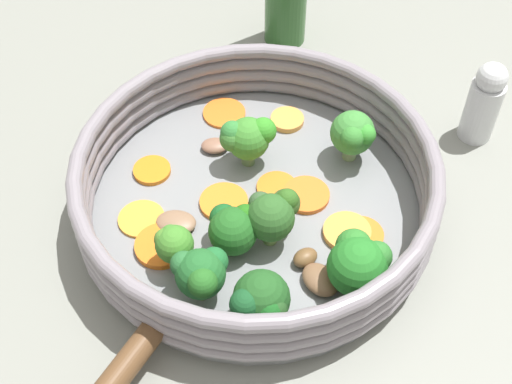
# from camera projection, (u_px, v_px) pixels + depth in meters

# --- Properties ---
(ground_plane) EXTENTS (4.00, 4.00, 0.00)m
(ground_plane) POSITION_uv_depth(u_px,v_px,m) (256.00, 213.00, 0.64)
(ground_plane) COLOR gray
(skillet) EXTENTS (0.30, 0.30, 0.01)m
(skillet) POSITION_uv_depth(u_px,v_px,m) (256.00, 208.00, 0.64)
(skillet) COLOR gray
(skillet) RESTS_ON ground_plane
(skillet_rim_wall) EXTENTS (0.31, 0.31, 0.06)m
(skillet_rim_wall) POSITION_uv_depth(u_px,v_px,m) (256.00, 182.00, 0.61)
(skillet_rim_wall) COLOR gray
(skillet_rim_wall) RESTS_ON skillet
(skillet_rivet_left) EXTENTS (0.01, 0.01, 0.01)m
(skillet_rivet_left) POSITION_uv_depth(u_px,v_px,m) (122.00, 294.00, 0.56)
(skillet_rivet_left) COLOR gray
(skillet_rivet_left) RESTS_ON skillet
(skillet_rivet_right) EXTENTS (0.01, 0.01, 0.01)m
(skillet_rivet_right) POSITION_uv_depth(u_px,v_px,m) (212.00, 343.00, 0.54)
(skillet_rivet_right) COLOR gray
(skillet_rivet_right) RESTS_ON skillet
(carrot_slice_0) EXTENTS (0.06, 0.06, 0.01)m
(carrot_slice_0) POSITION_uv_depth(u_px,v_px,m) (161.00, 246.00, 0.60)
(carrot_slice_0) COLOR orange
(carrot_slice_0) RESTS_ON skillet
(carrot_slice_1) EXTENTS (0.04, 0.04, 0.00)m
(carrot_slice_1) POSITION_uv_depth(u_px,v_px,m) (279.00, 189.00, 0.64)
(carrot_slice_1) COLOR orange
(carrot_slice_1) RESTS_ON skillet
(carrot_slice_2) EXTENTS (0.04, 0.04, 0.01)m
(carrot_slice_2) POSITION_uv_depth(u_px,v_px,m) (287.00, 120.00, 0.69)
(carrot_slice_2) COLOR #EE9740
(carrot_slice_2) RESTS_ON skillet
(carrot_slice_3) EXTENTS (0.05, 0.05, 0.00)m
(carrot_slice_3) POSITION_uv_depth(u_px,v_px,m) (361.00, 235.00, 0.60)
(carrot_slice_3) COLOR orange
(carrot_slice_3) RESTS_ON skillet
(carrot_slice_4) EXTENTS (0.05, 0.05, 0.00)m
(carrot_slice_4) POSITION_uv_depth(u_px,v_px,m) (306.00, 195.00, 0.63)
(carrot_slice_4) COLOR orange
(carrot_slice_4) RESTS_ON skillet
(carrot_slice_5) EXTENTS (0.05, 0.05, 0.00)m
(carrot_slice_5) POSITION_uv_depth(u_px,v_px,m) (152.00, 170.00, 0.65)
(carrot_slice_5) COLOR orange
(carrot_slice_5) RESTS_ON skillet
(carrot_slice_6) EXTENTS (0.04, 0.04, 0.00)m
(carrot_slice_6) POSITION_uv_depth(u_px,v_px,m) (141.00, 219.00, 0.62)
(carrot_slice_6) COLOR orange
(carrot_slice_6) RESTS_ON skillet
(carrot_slice_7) EXTENTS (0.05, 0.05, 0.01)m
(carrot_slice_7) POSITION_uv_depth(u_px,v_px,m) (347.00, 232.00, 0.61)
(carrot_slice_7) COLOR orange
(carrot_slice_7) RESTS_ON skillet
(carrot_slice_8) EXTENTS (0.06, 0.06, 0.00)m
(carrot_slice_8) POSITION_uv_depth(u_px,v_px,m) (224.00, 202.00, 0.63)
(carrot_slice_8) COLOR orange
(carrot_slice_8) RESTS_ON skillet
(carrot_slice_9) EXTENTS (0.04, 0.04, 0.00)m
(carrot_slice_9) POSITION_uv_depth(u_px,v_px,m) (224.00, 113.00, 0.70)
(carrot_slice_9) COLOR orange
(carrot_slice_9) RESTS_ON skillet
(broccoli_floret_0) EXTENTS (0.05, 0.05, 0.04)m
(broccoli_floret_0) POSITION_uv_depth(u_px,v_px,m) (233.00, 228.00, 0.58)
(broccoli_floret_0) COLOR #5F8756
(broccoli_floret_0) RESTS_ON skillet
(broccoli_floret_1) EXTENTS (0.04, 0.05, 0.05)m
(broccoli_floret_1) POSITION_uv_depth(u_px,v_px,m) (246.00, 137.00, 0.64)
(broccoli_floret_1) COLOR #648451
(broccoli_floret_1) RESTS_ON skillet
(broccoli_floret_2) EXTENTS (0.04, 0.04, 0.05)m
(broccoli_floret_2) POSITION_uv_depth(u_px,v_px,m) (353.00, 134.00, 0.64)
(broccoli_floret_2) COLOR #8BA56D
(broccoli_floret_2) RESTS_ON skillet
(broccoli_floret_3) EXTENTS (0.04, 0.05, 0.05)m
(broccoli_floret_3) POSITION_uv_depth(u_px,v_px,m) (272.00, 214.00, 0.58)
(broccoli_floret_3) COLOR #7A9B51
(broccoli_floret_3) RESTS_ON skillet
(broccoli_floret_4) EXTENTS (0.05, 0.05, 0.05)m
(broccoli_floret_4) POSITION_uv_depth(u_px,v_px,m) (201.00, 273.00, 0.54)
(broccoli_floret_4) COLOR #658C46
(broccoli_floret_4) RESTS_ON skillet
(broccoli_floret_5) EXTENTS (0.05, 0.05, 0.05)m
(broccoli_floret_5) POSITION_uv_depth(u_px,v_px,m) (261.00, 301.00, 0.53)
(broccoli_floret_5) COLOR #6D8F48
(broccoli_floret_5) RESTS_ON skillet
(broccoli_floret_6) EXTENTS (0.05, 0.05, 0.05)m
(broccoli_floret_6) POSITION_uv_depth(u_px,v_px,m) (358.00, 263.00, 0.55)
(broccoli_floret_6) COLOR #79964D
(broccoli_floret_6) RESTS_ON skillet
(broccoli_floret_7) EXTENTS (0.04, 0.03, 0.05)m
(broccoli_floret_7) POSITION_uv_depth(u_px,v_px,m) (172.00, 243.00, 0.57)
(broccoli_floret_7) COLOR #6B8A4E
(broccoli_floret_7) RESTS_ON skillet
(mushroom_piece_0) EXTENTS (0.03, 0.03, 0.01)m
(mushroom_piece_0) POSITION_uv_depth(u_px,v_px,m) (215.00, 146.00, 0.67)
(mushroom_piece_0) COLOR #895F4A
(mushroom_piece_0) RESTS_ON skillet
(mushroom_piece_1) EXTENTS (0.02, 0.02, 0.01)m
(mushroom_piece_1) POSITION_uv_depth(u_px,v_px,m) (305.00, 258.00, 0.58)
(mushroom_piece_1) COLOR brown
(mushroom_piece_1) RESTS_ON skillet
(mushroom_piece_2) EXTENTS (0.04, 0.03, 0.01)m
(mushroom_piece_2) POSITION_uv_depth(u_px,v_px,m) (320.00, 280.00, 0.57)
(mushroom_piece_2) COLOR brown
(mushroom_piece_2) RESTS_ON skillet
(mushroom_piece_3) EXTENTS (0.04, 0.04, 0.01)m
(mushroom_piece_3) POSITION_uv_depth(u_px,v_px,m) (176.00, 222.00, 0.61)
(mushroom_piece_3) COLOR #85644A
(mushroom_piece_3) RESTS_ON skillet
(salt_shaker) EXTENTS (0.03, 0.03, 0.09)m
(salt_shaker) POSITION_uv_depth(u_px,v_px,m) (484.00, 102.00, 0.67)
(salt_shaker) COLOR silver
(salt_shaker) RESTS_ON ground_plane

